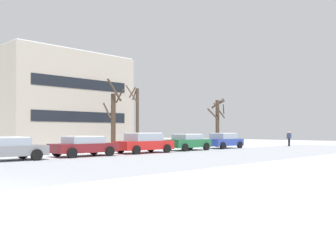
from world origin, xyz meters
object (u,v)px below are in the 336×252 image
pedestrian_crossing (289,138)px  parked_car_blue (224,141)px  parked_car_gray (4,148)px  parked_car_maroon (84,146)px  parked_car_green (188,142)px  parked_car_red (144,143)px

pedestrian_crossing → parked_car_blue: bearing=166.8°
parked_car_gray → parked_car_maroon: parked_car_gray is taller
parked_car_blue → pedestrian_crossing: (8.94, -2.10, 0.19)m
parked_car_green → parked_car_red: bearing=-177.8°
parked_car_gray → parked_car_red: bearing=-0.1°
parked_car_red → parked_car_green: 5.12m
parked_car_red → parked_car_blue: parked_car_red is taller
parked_car_red → parked_car_green: size_ratio=1.12×
parked_car_gray → pedestrian_crossing: pedestrian_crossing is taller
parked_car_gray → pedestrian_crossing: (29.41, -1.89, 0.24)m
parked_car_blue → pedestrian_crossing: bearing=-13.2°
parked_car_green → parked_car_blue: parked_car_blue is taller
parked_car_red → pedestrian_crossing: 19.27m
parked_car_red → pedestrian_crossing: (19.17, -1.87, 0.17)m
parked_car_maroon → parked_car_red: parked_car_red is taller
parked_car_green → parked_car_blue: bearing=0.3°
parked_car_maroon → pedestrian_crossing: (24.29, -2.00, 0.25)m
parked_car_blue → parked_car_red: bearing=-178.8°
parked_car_maroon → parked_car_green: 10.24m
parked_car_maroon → parked_car_red: size_ratio=0.93×
parked_car_red → parked_car_green: bearing=2.2°
parked_car_maroon → pedestrian_crossing: bearing=-4.7°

